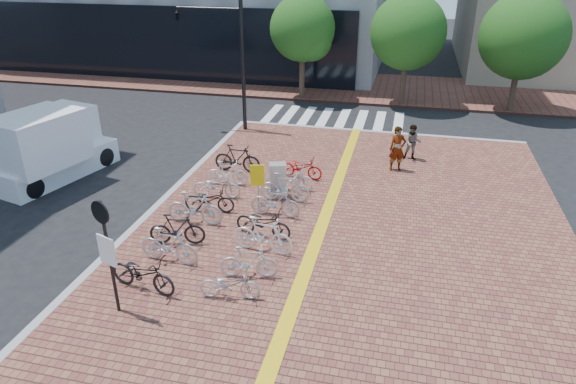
% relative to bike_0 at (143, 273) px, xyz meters
% --- Properties ---
extents(ground, '(120.00, 120.00, 0.00)m').
position_rel_bike_0_xyz_m(ground, '(2.02, 2.66, -0.67)').
color(ground, black).
rests_on(ground, ground).
extents(tactile_strip, '(0.40, 34.00, 0.01)m').
position_rel_bike_0_xyz_m(tactile_strip, '(4.02, -2.34, -0.52)').
color(tactile_strip, gold).
rests_on(tactile_strip, sidewalk).
extents(kerb_west, '(0.25, 34.00, 0.15)m').
position_rel_bike_0_xyz_m(kerb_west, '(-1.98, -2.34, -0.60)').
color(kerb_west, gray).
rests_on(kerb_west, ground).
extents(kerb_north, '(14.00, 0.25, 0.15)m').
position_rel_bike_0_xyz_m(kerb_north, '(5.02, 14.66, -0.60)').
color(kerb_north, gray).
rests_on(kerb_north, ground).
extents(far_sidewalk, '(70.00, 8.00, 0.15)m').
position_rel_bike_0_xyz_m(far_sidewalk, '(2.02, 23.66, -0.60)').
color(far_sidewalk, brown).
rests_on(far_sidewalk, ground).
extents(crosswalk, '(7.50, 4.00, 0.01)m').
position_rel_bike_0_xyz_m(crosswalk, '(2.52, 16.66, -0.67)').
color(crosswalk, silver).
rests_on(crosswalk, ground).
extents(street_trees, '(16.20, 4.60, 6.35)m').
position_rel_bike_0_xyz_m(street_trees, '(7.07, 20.11, 3.42)').
color(street_trees, '#38281E').
rests_on(street_trees, far_sidewalk).
extents(bike_0, '(2.09, 1.04, 1.05)m').
position_rel_bike_0_xyz_m(bike_0, '(0.00, 0.00, 0.00)').
color(bike_0, black).
rests_on(bike_0, sidewalk).
extents(bike_1, '(1.87, 0.65, 1.10)m').
position_rel_bike_0_xyz_m(bike_1, '(0.08, 1.41, 0.03)').
color(bike_1, '#BCBCC1').
rests_on(bike_1, sidewalk).
extents(bike_2, '(1.79, 0.84, 1.04)m').
position_rel_bike_0_xyz_m(bike_2, '(-0.11, 2.40, -0.01)').
color(bike_2, black).
rests_on(bike_2, sidewalk).
extents(bike_3, '(1.93, 0.61, 1.15)m').
position_rel_bike_0_xyz_m(bike_3, '(-0.09, 3.73, 0.05)').
color(bike_3, '#BBBBC0').
rests_on(bike_3, sidewalk).
extents(bike_4, '(1.80, 0.81, 0.92)m').
position_rel_bike_0_xyz_m(bike_4, '(0.06, 4.65, -0.07)').
color(bike_4, black).
rests_on(bike_4, sidewalk).
extents(bike_5, '(1.82, 0.85, 0.92)m').
position_rel_bike_0_xyz_m(bike_5, '(-0.09, 5.76, -0.06)').
color(bike_5, silver).
rests_on(bike_5, sidewalk).
extents(bike_6, '(1.68, 0.67, 0.98)m').
position_rel_bike_0_xyz_m(bike_6, '(-0.08, 6.90, -0.03)').
color(bike_6, white).
rests_on(bike_6, sidewalk).
extents(bike_7, '(1.93, 0.57, 1.16)m').
position_rel_bike_0_xyz_m(bike_7, '(-0.11, 8.22, 0.05)').
color(bike_7, black).
rests_on(bike_7, sidewalk).
extents(bike_8, '(1.67, 0.81, 0.84)m').
position_rel_bike_0_xyz_m(bike_8, '(2.36, 0.20, -0.10)').
color(bike_8, '#B4B4B9').
rests_on(bike_8, sidewalk).
extents(bike_9, '(1.69, 0.76, 0.98)m').
position_rel_bike_0_xyz_m(bike_9, '(2.56, 1.21, -0.03)').
color(bike_9, silver).
rests_on(bike_9, sidewalk).
extents(bike_10, '(1.96, 0.73, 1.15)m').
position_rel_bike_0_xyz_m(bike_10, '(2.57, 2.57, 0.05)').
color(bike_10, white).
rests_on(bike_10, sidewalk).
extents(bike_11, '(1.96, 0.95, 0.98)m').
position_rel_bike_0_xyz_m(bike_11, '(2.33, 3.45, -0.03)').
color(bike_11, black).
rests_on(bike_11, sidewalk).
extents(bike_12, '(1.77, 0.57, 1.05)m').
position_rel_bike_0_xyz_m(bike_12, '(2.36, 4.85, 0.00)').
color(bike_12, '#B0B0B5').
rests_on(bike_12, sidewalk).
extents(bike_13, '(1.84, 0.58, 1.09)m').
position_rel_bike_0_xyz_m(bike_13, '(2.40, 6.05, 0.02)').
color(bike_13, silver).
rests_on(bike_13, sidewalk).
extents(bike_14, '(1.85, 0.76, 0.95)m').
position_rel_bike_0_xyz_m(bike_14, '(2.35, 7.02, -0.05)').
color(bike_14, silver).
rests_on(bike_14, sidewalk).
extents(bike_15, '(1.79, 0.80, 0.91)m').
position_rel_bike_0_xyz_m(bike_15, '(2.54, 8.19, -0.07)').
color(bike_15, red).
rests_on(bike_15, sidewalk).
extents(pedestrian_a, '(0.78, 0.63, 1.85)m').
position_rel_bike_0_xyz_m(pedestrian_a, '(6.17, 9.90, 0.40)').
color(pedestrian_a, gray).
rests_on(pedestrian_a, sidewalk).
extents(pedestrian_b, '(0.77, 0.61, 1.55)m').
position_rel_bike_0_xyz_m(pedestrian_b, '(6.77, 11.23, 0.25)').
color(pedestrian_b, '#474B59').
rests_on(pedestrian_b, sidewalk).
extents(utility_box, '(0.71, 0.61, 1.31)m').
position_rel_bike_0_xyz_m(utility_box, '(2.07, 6.33, 0.13)').
color(utility_box, silver).
rests_on(utility_box, sidewalk).
extents(yellow_sign, '(0.47, 0.17, 1.76)m').
position_rel_bike_0_xyz_m(yellow_sign, '(1.71, 5.04, 0.69)').
color(yellow_sign, '#B7B7BC').
rests_on(yellow_sign, sidewalk).
extents(notice_sign, '(0.56, 0.23, 3.13)m').
position_rel_bike_0_xyz_m(notice_sign, '(-0.23, -0.98, 1.45)').
color(notice_sign, black).
rests_on(notice_sign, sidewalk).
extents(traffic_light_pole, '(3.40, 1.31, 6.32)m').
position_rel_bike_0_xyz_m(traffic_light_pole, '(-2.94, 13.49, 3.84)').
color(traffic_light_pole, black).
rests_on(traffic_light_pole, sidewalk).
extents(box_truck, '(3.30, 5.34, 2.88)m').
position_rel_bike_0_xyz_m(box_truck, '(-7.32, 6.31, 0.68)').
color(box_truck, white).
rests_on(box_truck, ground).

